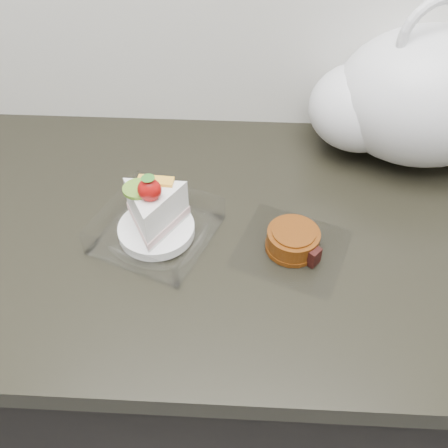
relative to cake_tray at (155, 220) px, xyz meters
name	(u,v)px	position (x,y,z in m)	size (l,w,h in m)	color
counter	(215,357)	(0.09, 0.03, -0.48)	(2.04, 0.64, 0.90)	black
cake_tray	(155,220)	(0.00, 0.00, 0.00)	(0.22, 0.22, 0.13)	white
mooncake_wrap	(293,242)	(0.22, -0.02, -0.02)	(0.21, 0.21, 0.04)	white
plastic_bag	(414,98)	(0.44, 0.25, 0.09)	(0.41, 0.31, 0.31)	white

